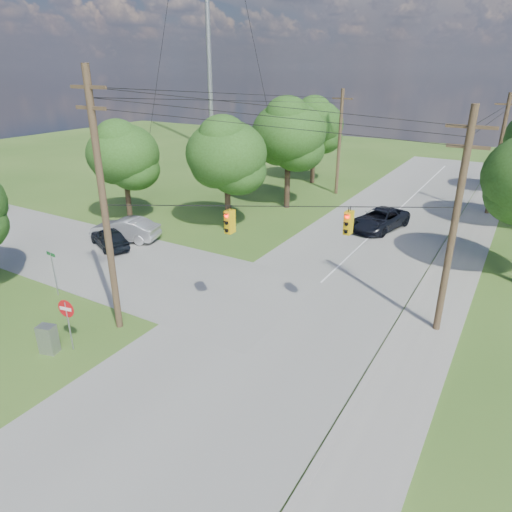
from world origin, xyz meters
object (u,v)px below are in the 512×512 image
Objects in this scene: car_cross_dark at (109,238)px; control_cabinet at (48,339)px; car_cross_silver at (125,229)px; pole_north_w at (339,142)px; car_main_north at (380,219)px; pole_ne at (454,224)px; pole_north_e at (498,155)px; pole_sw at (104,204)px; do_not_enter_sign at (67,314)px.

control_cabinet is at bearing 59.26° from car_cross_dark.
car_cross_silver reaches higher than control_cabinet.
pole_north_w is 24.16m from car_cross_dark.
car_main_north reaches higher than control_cabinet.
pole_north_e is (-0.00, 22.00, -0.34)m from pole_ne.
pole_north_e is at bearing 50.54° from control_cabinet.
pole_north_e is 1.75× the size of car_main_north.
car_cross_silver is 19.43m from car_main_north.
pole_sw is at bearing 28.52° from car_cross_silver.
car_cross_silver is at bearing 176.64° from pole_ne.
pole_sw is 1.20× the size of pole_north_e.
car_cross_silver is 0.88× the size of car_main_north.
pole_sw is at bearing -89.23° from pole_north_w.
control_cabinet is at bearing -94.74° from car_main_north.
pole_sw is 22.57m from car_main_north.
pole_north_e is 2.37× the size of car_cross_dark.
pole_sw is 1.20× the size of pole_north_w.
pole_ne is 18.70m from control_cabinet.
car_main_north is 25.26m from control_cabinet.
pole_north_w is at bearing 180.00° from pole_north_e.
pole_ne is 22.00m from pole_north_e.
pole_ne is 1.05× the size of pole_north_w.
pole_sw is 32.55m from pole_north_e.
pole_north_w is at bearing -176.30° from car_cross_dark.
pole_ne is 22.50m from car_cross_dark.
car_cross_silver is (-22.13, 1.30, -4.61)m from pole_ne.
car_cross_silver reaches higher than car_main_north.
control_cabinet is (-0.61, -32.79, -4.46)m from pole_north_w.
pole_ne reaches higher than do_not_enter_sign.
do_not_enter_sign is (-13.81, -32.12, -3.31)m from pole_north_e.
pole_north_w is at bearing 141.91° from car_main_north.
pole_north_w is at bearing 80.56° from do_not_enter_sign.
pole_north_e is 7.42× the size of control_cabinet.
pole_north_e reaches higher than car_cross_dark.
car_main_north is (6.65, 20.88, -5.40)m from pole_sw.
car_cross_dark is 12.85m from control_cabinet.
pole_north_e is at bearing 65.48° from pole_sw.
pole_ne is at bearing -90.00° from pole_north_e.
car_main_north is at bearing 112.48° from car_cross_silver.
car_cross_dark is 1.65m from car_cross_silver.
pole_ne is (13.50, 7.60, -0.76)m from pole_sw.
control_cabinet is (-1.01, -3.19, -5.55)m from pole_sw.
pole_north_e is 35.12m from do_not_enter_sign.
pole_ne is 4.17× the size of do_not_enter_sign.
pole_sw is 2.38× the size of car_cross_silver.
pole_north_e is 1.99× the size of car_cross_silver.
car_cross_dark is at bearing -109.92° from pole_north_w.
pole_north_w reaches higher than control_cabinet.
control_cabinet is (-14.51, -32.79, -4.46)m from pole_north_e.
car_main_north is 4.25× the size of control_cabinet.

